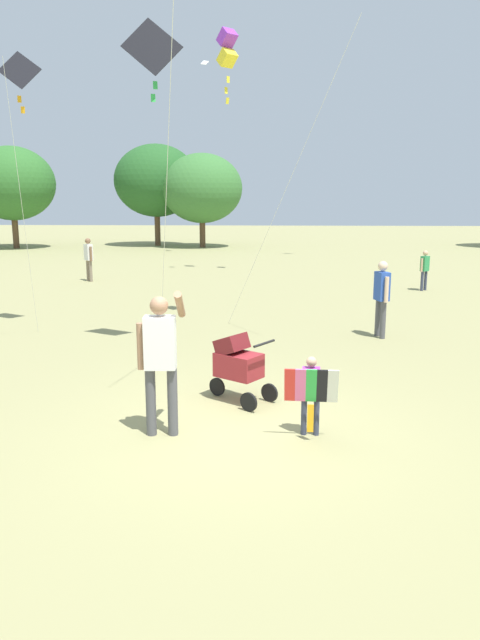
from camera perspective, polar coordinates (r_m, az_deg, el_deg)
The scene contains 11 objects.
ground_plane at distance 7.80m, azimuth -0.69°, elevation -10.75°, with size 120.00×120.00×0.00m, color #938E5B.
treeline_distant at distance 37.42m, azimuth -7.31°, elevation 13.08°, with size 40.01×7.33×6.35m.
child_with_butterfly_kite at distance 7.50m, azimuth 6.89°, elevation -6.65°, with size 0.67×0.36×1.04m.
person_adult_flyer at distance 7.43m, azimuth -7.73°, elevation -3.17°, with size 0.59×0.56×1.88m.
stroller at distance 8.72m, azimuth -0.24°, elevation -4.07°, with size 1.06×0.89×1.03m.
kite_adult_black at distance 11.47m, azimuth -8.50°, elevation 24.04°, with size 1.60×4.11×6.16m.
kite_orange_delta at distance 14.02m, azimuth -20.58°, elevation 20.98°, with size 1.04×2.27×6.04m.
kite_green_novelty at distance 14.35m, azimuth -1.20°, elevation 24.76°, with size 2.75×3.45×6.67m.
person_red_shirt at distance 20.25m, azimuth 17.47°, elevation 4.92°, with size 0.33×0.32×1.32m.
person_sitting_far at distance 22.21m, azimuth -14.47°, elevation 6.03°, with size 0.38×0.40×1.57m.
person_couple_left at distance 13.05m, azimuth 13.58°, elevation 2.58°, with size 0.31×0.52×1.67m.
Camera 1 is at (0.45, -7.19, 2.98)m, focal length 32.99 mm.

